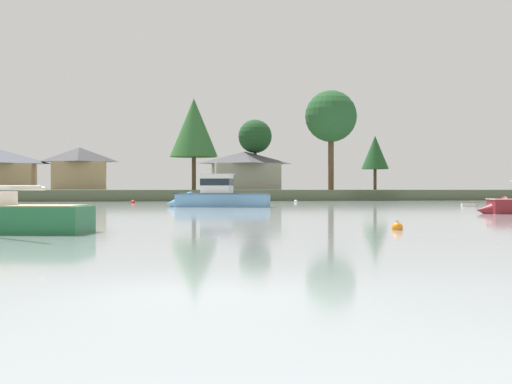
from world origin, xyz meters
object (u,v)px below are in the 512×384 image
(mooring_buoy_orange, at_px, (397,228))
(dinghy_white, at_px, (468,205))
(mooring_buoy_white, at_px, (296,202))
(mooring_buoy_red, at_px, (133,202))
(cruiser_skyblue, at_px, (213,200))

(mooring_buoy_orange, bearing_deg, dinghy_white, 59.62)
(mooring_buoy_white, relative_size, mooring_buoy_red, 0.87)
(mooring_buoy_orange, height_order, mooring_buoy_red, mooring_buoy_red)
(mooring_buoy_orange, distance_m, mooring_buoy_red, 54.39)
(dinghy_white, relative_size, mooring_buoy_red, 6.19)
(mooring_buoy_white, xyz_separation_m, mooring_buoy_orange, (-8.76, -54.91, 0.00))
(cruiser_skyblue, bearing_deg, dinghy_white, -1.65)
(cruiser_skyblue, bearing_deg, mooring_buoy_white, 58.15)
(cruiser_skyblue, height_order, mooring_buoy_red, cruiser_skyblue)
(mooring_buoy_orange, bearing_deg, mooring_buoy_red, 100.72)
(dinghy_white, height_order, cruiser_skyblue, cruiser_skyblue)
(dinghy_white, distance_m, mooring_buoy_red, 35.76)
(cruiser_skyblue, xyz_separation_m, mooring_buoy_white, (11.93, 19.20, -0.56))
(cruiser_skyblue, relative_size, mooring_buoy_orange, 19.26)
(cruiser_skyblue, bearing_deg, mooring_buoy_orange, -84.93)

